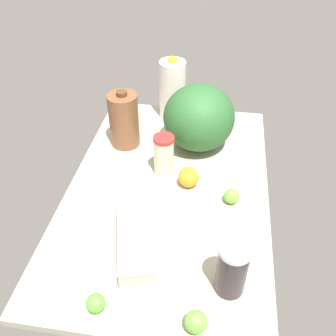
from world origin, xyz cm
name	(u,v)px	position (x,y,z in cm)	size (l,w,h in cm)	color
countertop	(168,191)	(0.00, 0.00, 1.50)	(120.00, 76.00, 3.00)	#B4AC93
egg_carton	(135,239)	(-28.91, 6.39, 6.39)	(31.87, 10.90, 6.77)	beige
milk_jug	(172,90)	(51.77, 5.98, 17.06)	(12.13, 12.13, 29.69)	white
tumbler_cup	(164,155)	(9.24, 3.08, 11.56)	(8.12, 8.12, 17.05)	beige
shaker_bottle	(232,269)	(-39.92, -24.39, 12.13)	(9.03, 9.03, 18.18)	#31292F
chocolate_milk_jug	(124,120)	(26.04, 22.97, 15.03)	(12.64, 12.64, 25.62)	brown
watermelon	(199,118)	(29.71, -8.49, 16.96)	(29.96, 29.96, 27.93)	#2A5E2D
lime_beside_bowl	(96,303)	(-52.41, 12.30, 5.76)	(5.52, 5.52, 5.52)	#5BB93A
lime_far_back	(231,196)	(-3.89, -24.06, 5.83)	(5.66, 5.66, 5.66)	#6CBC3C
lime_by_jug	(196,322)	(-53.78, -15.80, 6.13)	(6.27, 6.27, 6.27)	#69B741
orange_near_front	(189,177)	(2.91, -7.51, 6.96)	(7.91, 7.91, 7.91)	orange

